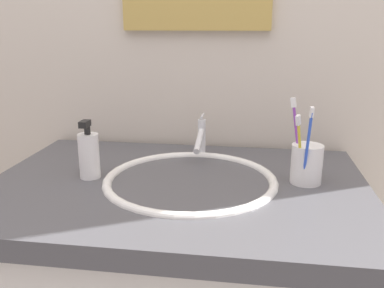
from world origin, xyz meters
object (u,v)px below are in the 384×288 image
(toothbrush_cup, at_px, (307,164))
(toothbrush_purple, at_px, (297,134))
(faucet, at_px, (201,137))
(soap_dispenser, at_px, (89,155))
(toothbrush_blue, at_px, (308,142))
(toothbrush_yellow, at_px, (300,145))

(toothbrush_cup, xyz_separation_m, toothbrush_purple, (-0.03, 0.01, 0.07))
(faucet, height_order, soap_dispenser, soap_dispenser)
(soap_dispenser, bearing_deg, toothbrush_purple, 6.49)
(faucet, xyz_separation_m, toothbrush_blue, (0.28, -0.22, 0.06))
(faucet, relative_size, toothbrush_yellow, 0.89)
(faucet, distance_m, toothbrush_yellow, 0.34)
(toothbrush_blue, bearing_deg, toothbrush_yellow, 133.70)
(toothbrush_yellow, distance_m, toothbrush_blue, 0.03)
(toothbrush_yellow, xyz_separation_m, soap_dispenser, (-0.53, -0.02, -0.04))
(toothbrush_cup, xyz_separation_m, toothbrush_yellow, (-0.02, -0.03, 0.06))
(toothbrush_yellow, bearing_deg, toothbrush_cup, 50.38)
(toothbrush_yellow, height_order, toothbrush_blue, toothbrush_blue)
(toothbrush_purple, bearing_deg, toothbrush_cup, -27.35)
(faucet, bearing_deg, toothbrush_purple, -32.14)
(faucet, bearing_deg, toothbrush_blue, -38.37)
(toothbrush_cup, distance_m, toothbrush_blue, 0.08)
(faucet, xyz_separation_m, toothbrush_purple, (0.26, -0.17, 0.06))
(toothbrush_yellow, relative_size, toothbrush_blue, 0.89)
(faucet, bearing_deg, toothbrush_yellow, -37.83)
(toothbrush_yellow, bearing_deg, toothbrush_blue, -46.30)
(toothbrush_yellow, xyz_separation_m, toothbrush_blue, (0.02, -0.02, 0.01))
(toothbrush_purple, xyz_separation_m, soap_dispenser, (-0.53, -0.06, -0.06))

